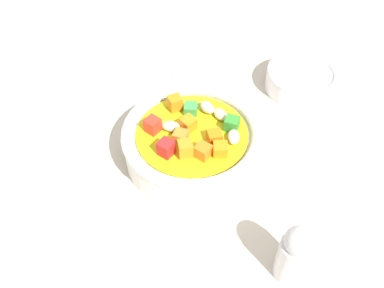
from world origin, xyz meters
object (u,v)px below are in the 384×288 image
(soup_bowl_main, at_px, (192,142))
(side_bowl_small, at_px, (302,79))
(spoon, at_px, (173,72))
(pepper_shaker, at_px, (295,254))

(soup_bowl_main, bearing_deg, side_bowl_small, 142.82)
(soup_bowl_main, height_order, spoon, soup_bowl_main)
(spoon, relative_size, pepper_shaker, 2.05)
(pepper_shaker, bearing_deg, spoon, -145.31)
(side_bowl_small, bearing_deg, spoon, -86.66)
(soup_bowl_main, distance_m, side_bowl_small, 0.21)
(spoon, bearing_deg, soup_bowl_main, 65.68)
(spoon, bearing_deg, pepper_shaker, 77.58)
(soup_bowl_main, xyz_separation_m, pepper_shaker, (0.13, 0.13, 0.01))
(spoon, height_order, side_bowl_small, side_bowl_small)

